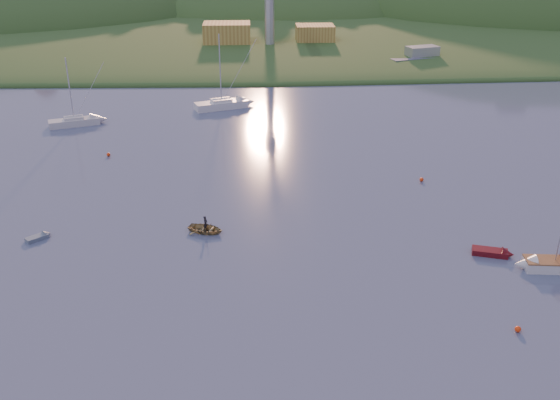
{
  "coord_description": "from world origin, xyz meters",
  "views": [
    {
      "loc": [
        -2.91,
        -27.84,
        29.72
      ],
      "look_at": [
        0.04,
        31.66,
        2.68
      ],
      "focal_mm": 40.0,
      "sensor_mm": 36.0,
      "label": 1
    }
  ],
  "objects_px": {
    "sailboat_near": "(74,121)",
    "grey_dinghy": "(42,236)",
    "canoe": "(206,229)",
    "red_tender": "(498,253)",
    "fishing_boat": "(550,261)",
    "sailboat_far": "(222,104)"
  },
  "relations": [
    {
      "from": "sailboat_near",
      "to": "canoe",
      "type": "bearing_deg",
      "value": -78.0
    },
    {
      "from": "fishing_boat",
      "to": "sailboat_far",
      "type": "relative_size",
      "value": 0.52
    },
    {
      "from": "sailboat_near",
      "to": "red_tender",
      "type": "bearing_deg",
      "value": -59.8
    },
    {
      "from": "canoe",
      "to": "red_tender",
      "type": "distance_m",
      "value": 29.11
    },
    {
      "from": "sailboat_near",
      "to": "grey_dinghy",
      "type": "height_order",
      "value": "sailboat_near"
    },
    {
      "from": "grey_dinghy",
      "to": "sailboat_near",
      "type": "bearing_deg",
      "value": 57.8
    },
    {
      "from": "sailboat_near",
      "to": "red_tender",
      "type": "xyz_separation_m",
      "value": [
        51.12,
        -43.89,
        -0.42
      ]
    },
    {
      "from": "fishing_boat",
      "to": "sailboat_near",
      "type": "distance_m",
      "value": 72.07
    },
    {
      "from": "fishing_boat",
      "to": "sailboat_far",
      "type": "distance_m",
      "value": 63.81
    },
    {
      "from": "fishing_boat",
      "to": "grey_dinghy",
      "type": "bearing_deg",
      "value": -4.24
    },
    {
      "from": "sailboat_far",
      "to": "canoe",
      "type": "bearing_deg",
      "value": -110.4
    },
    {
      "from": "sailboat_far",
      "to": "grey_dinghy",
      "type": "relative_size",
      "value": 4.82
    },
    {
      "from": "grey_dinghy",
      "to": "fishing_boat",
      "type": "bearing_deg",
      "value": -51.42
    },
    {
      "from": "canoe",
      "to": "grey_dinghy",
      "type": "relative_size",
      "value": 1.44
    },
    {
      "from": "canoe",
      "to": "red_tender",
      "type": "xyz_separation_m",
      "value": [
        28.41,
        -6.31,
        -0.11
      ]
    },
    {
      "from": "sailboat_far",
      "to": "red_tender",
      "type": "relative_size",
      "value": 3.04
    },
    {
      "from": "canoe",
      "to": "grey_dinghy",
      "type": "xyz_separation_m",
      "value": [
        -16.6,
        -0.43,
        -0.19
      ]
    },
    {
      "from": "fishing_boat",
      "to": "canoe",
      "type": "bearing_deg",
      "value": -9.96
    },
    {
      "from": "sailboat_far",
      "to": "red_tender",
      "type": "xyz_separation_m",
      "value": [
        28.42,
        -52.28,
        -0.52
      ]
    },
    {
      "from": "canoe",
      "to": "red_tender",
      "type": "bearing_deg",
      "value": -81.73
    },
    {
      "from": "red_tender",
      "to": "sailboat_far",
      "type": "bearing_deg",
      "value": 135.9
    },
    {
      "from": "sailboat_far",
      "to": "fishing_boat",
      "type": "bearing_deg",
      "value": -80.11
    }
  ]
}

